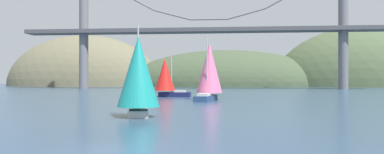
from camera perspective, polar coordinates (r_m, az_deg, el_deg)
The scene contains 8 objects.
ground_plane at distance 17.63m, azimuth -12.14°, elevation -11.08°, with size 360.00×360.00×0.00m, color #2D4760.
headland_center at distance 151.54m, azimuth 5.29°, elevation -1.41°, with size 85.42×44.00×29.54m, color #425138.
headland_right at distance 161.15m, azimuth 25.25°, elevation -1.32°, with size 71.91×44.00×47.96m, color #4C5B3D.
headland_left at distance 163.06m, azimuth -16.31°, elevation -1.31°, with size 65.81×44.00×43.02m, color #6B664C.
suspension_bridge at distance 112.69m, azimuth 2.69°, elevation 7.72°, with size 115.00×6.00×39.57m.
sailboat_red_spinnaker at distance 65.18m, azimuth -4.06°, elevation 0.08°, with size 6.61×3.92×7.10m.
sailboat_pink_spinnaker at distance 55.31m, azimuth 2.68°, elevation 1.05°, with size 4.58×7.73×9.27m.
sailboat_teal_sail at distance 31.64m, azimuth -8.35°, elevation 0.36°, with size 4.38×7.12×8.06m.
Camera 1 is at (5.20, -16.51, 3.34)m, focal length 34.30 mm.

